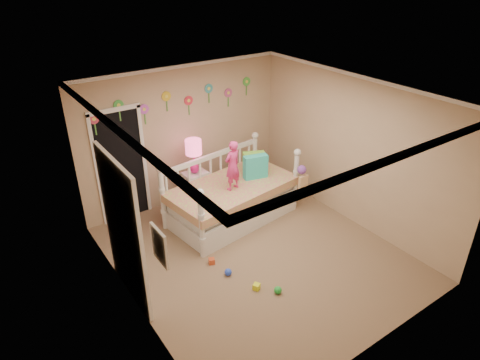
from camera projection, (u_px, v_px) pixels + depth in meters
floor at (256, 254)px, 6.77m from camera, size 4.00×4.50×0.01m
ceiling at (260, 95)px, 5.55m from camera, size 4.00×4.50×0.01m
back_wall at (184, 135)px, 7.79m from camera, size 4.00×0.01×2.60m
left_wall at (127, 227)px, 5.15m from camera, size 0.01×4.50×2.60m
right_wall at (352, 151)px, 7.17m from camera, size 0.01×4.50×2.60m
crown_molding at (260, 98)px, 5.57m from camera, size 4.00×4.50×0.06m
daybed at (232, 188)px, 7.42m from camera, size 2.42×1.50×1.24m
pillow_turquoise at (256, 167)px, 7.52m from camera, size 0.45×0.25×0.43m
pillow_lime at (254, 162)px, 7.76m from camera, size 0.42×0.29×0.38m
child at (232, 166)px, 7.05m from camera, size 0.36×0.27×0.88m
nightstand at (196, 190)px, 7.90m from camera, size 0.46×0.36×0.71m
table_lamp at (194, 151)px, 7.54m from camera, size 0.29×0.29×0.64m
closet_doorway at (121, 165)px, 7.27m from camera, size 0.90×0.04×2.07m
flower_decals at (178, 103)px, 7.44m from camera, size 3.40×0.02×0.50m
mirror_closet at (124, 231)px, 5.50m from camera, size 0.07×1.30×2.10m
wall_picture at (159, 246)px, 4.39m from camera, size 0.05×0.34×0.42m
hanging_bag at (302, 178)px, 7.47m from camera, size 0.20×0.16×0.36m
toy_scatter at (257, 273)px, 6.27m from camera, size 0.84×1.33×0.11m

